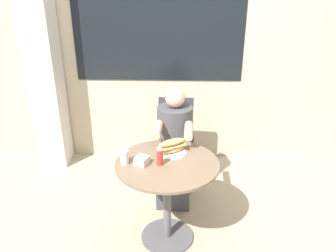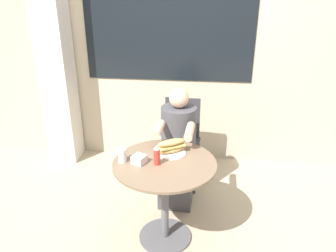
{
  "view_description": "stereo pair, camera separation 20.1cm",
  "coord_description": "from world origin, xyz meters",
  "px_view_note": "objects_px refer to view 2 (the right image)",
  "views": [
    {
      "loc": [
        0.07,
        -2.1,
        1.9
      ],
      "look_at": [
        0.0,
        0.21,
        0.9
      ],
      "focal_mm": 35.0,
      "sensor_mm": 36.0,
      "label": 1
    },
    {
      "loc": [
        0.27,
        -2.08,
        1.9
      ],
      "look_at": [
        0.0,
        0.21,
        0.9
      ],
      "focal_mm": 35.0,
      "sensor_mm": 36.0,
      "label": 2
    }
  ],
  "objects_px": {
    "cafe_table": "(165,183)",
    "drink_cup": "(122,155)",
    "diner_chair": "(181,134)",
    "sandwich_on_plate": "(171,147)",
    "condiment_bottle": "(157,155)",
    "seated_diner": "(178,154)"
  },
  "relations": [
    {
      "from": "cafe_table",
      "to": "condiment_bottle",
      "type": "height_order",
      "value": "condiment_bottle"
    },
    {
      "from": "cafe_table",
      "to": "diner_chair",
      "type": "bearing_deg",
      "value": 86.6
    },
    {
      "from": "diner_chair",
      "to": "sandwich_on_plate",
      "type": "height_order",
      "value": "diner_chair"
    },
    {
      "from": "cafe_table",
      "to": "condiment_bottle",
      "type": "distance_m",
      "value": 0.27
    },
    {
      "from": "seated_diner",
      "to": "condiment_bottle",
      "type": "distance_m",
      "value": 0.67
    },
    {
      "from": "diner_chair",
      "to": "cafe_table",
      "type": "bearing_deg",
      "value": 89.25
    },
    {
      "from": "diner_chair",
      "to": "sandwich_on_plate",
      "type": "xyz_separation_m",
      "value": [
        -0.02,
        -0.76,
        0.23
      ]
    },
    {
      "from": "cafe_table",
      "to": "sandwich_on_plate",
      "type": "relative_size",
      "value": 3.29
    },
    {
      "from": "condiment_bottle",
      "to": "sandwich_on_plate",
      "type": "bearing_deg",
      "value": 64.42
    },
    {
      "from": "seated_diner",
      "to": "condiment_bottle",
      "type": "bearing_deg",
      "value": 83.05
    },
    {
      "from": "cafe_table",
      "to": "drink_cup",
      "type": "relative_size",
      "value": 7.24
    },
    {
      "from": "cafe_table",
      "to": "sandwich_on_plate",
      "type": "xyz_separation_m",
      "value": [
        0.03,
        0.14,
        0.23
      ]
    },
    {
      "from": "cafe_table",
      "to": "sandwich_on_plate",
      "type": "distance_m",
      "value": 0.28
    },
    {
      "from": "cafe_table",
      "to": "drink_cup",
      "type": "distance_m",
      "value": 0.39
    },
    {
      "from": "diner_chair",
      "to": "sandwich_on_plate",
      "type": "bearing_deg",
      "value": 91.15
    },
    {
      "from": "sandwich_on_plate",
      "to": "condiment_bottle",
      "type": "bearing_deg",
      "value": -115.58
    },
    {
      "from": "diner_chair",
      "to": "condiment_bottle",
      "type": "height_order",
      "value": "diner_chair"
    },
    {
      "from": "condiment_bottle",
      "to": "diner_chair",
      "type": "bearing_deg",
      "value": 83.56
    },
    {
      "from": "cafe_table",
      "to": "diner_chair",
      "type": "relative_size",
      "value": 0.88
    },
    {
      "from": "sandwich_on_plate",
      "to": "drink_cup",
      "type": "relative_size",
      "value": 2.2
    },
    {
      "from": "sandwich_on_plate",
      "to": "drink_cup",
      "type": "height_order",
      "value": "sandwich_on_plate"
    },
    {
      "from": "cafe_table",
      "to": "seated_diner",
      "type": "height_order",
      "value": "seated_diner"
    }
  ]
}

